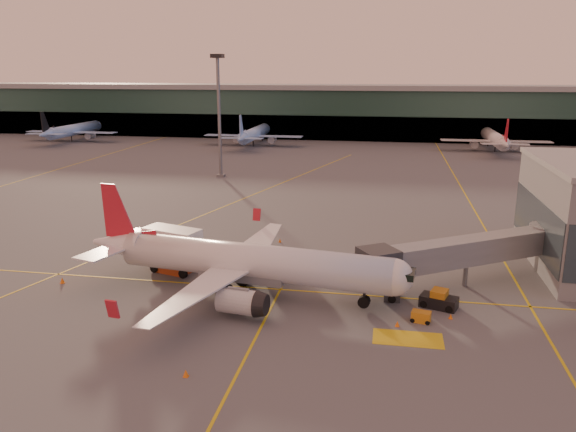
% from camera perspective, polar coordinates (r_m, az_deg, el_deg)
% --- Properties ---
extents(ground, '(600.00, 600.00, 0.00)m').
position_cam_1_polar(ground, '(56.48, -6.82, -8.97)').
color(ground, '#4C4F54').
rests_on(ground, ground).
extents(taxi_markings, '(100.12, 173.00, 0.01)m').
position_cam_1_polar(taxi_markings, '(99.21, -3.41, 1.52)').
color(taxi_markings, gold).
rests_on(taxi_markings, ground).
extents(terminal, '(400.00, 20.00, 17.60)m').
position_cam_1_polar(terminal, '(192.27, 5.66, 10.51)').
color(terminal, '#19382D').
rests_on(terminal, ground).
extents(mast_west_near, '(2.40, 2.40, 25.60)m').
position_cam_1_polar(mast_west_near, '(120.98, -7.03, 10.93)').
color(mast_west_near, slate).
rests_on(mast_west_near, ground).
extents(distant_aircraft_row, '(350.00, 34.00, 13.00)m').
position_cam_1_polar(distant_aircraft_row, '(168.93, 8.59, 6.85)').
color(distant_aircraft_row, '#94BDF8').
rests_on(distant_aircraft_row, ground).
extents(main_airplane, '(35.23, 31.89, 10.65)m').
position_cam_1_polar(main_airplane, '(57.72, -4.65, -4.69)').
color(main_airplane, white).
rests_on(main_airplane, ground).
extents(jet_bridge, '(23.44, 16.75, 5.45)m').
position_cam_1_polar(jet_bridge, '(63.40, 18.67, -3.41)').
color(jet_bridge, slate).
rests_on(jet_bridge, ground).
extents(catering_truck, '(7.12, 4.67, 5.10)m').
position_cam_1_polar(catering_truck, '(65.38, -11.59, -3.12)').
color(catering_truck, '#AF3E19').
rests_on(catering_truck, ground).
extents(gpu_cart, '(1.95, 1.42, 1.03)m').
position_cam_1_polar(gpu_cart, '(53.81, 13.36, -9.94)').
color(gpu_cart, '#C27818').
rests_on(gpu_cart, ground).
extents(pushback_tug, '(3.92, 2.91, 1.80)m').
position_cam_1_polar(pushback_tug, '(57.24, 15.07, -8.26)').
color(pushback_tug, black).
rests_on(pushback_tug, ground).
extents(cone_nose, '(0.38, 0.38, 0.49)m').
position_cam_1_polar(cone_nose, '(55.25, 16.20, -9.77)').
color(cone_nose, orange).
rests_on(cone_nose, ground).
extents(cone_tail, '(0.50, 0.50, 0.64)m').
position_cam_1_polar(cone_tail, '(66.12, -21.95, -6.09)').
color(cone_tail, orange).
rests_on(cone_tail, ground).
extents(cone_wing_right, '(0.46, 0.46, 0.58)m').
position_cam_1_polar(cone_wing_right, '(44.74, -10.34, -15.44)').
color(cone_wing_right, orange).
rests_on(cone_wing_right, ground).
extents(cone_wing_left, '(0.39, 0.39, 0.50)m').
position_cam_1_polar(cone_wing_left, '(75.55, -0.83, -2.49)').
color(cone_wing_left, orange).
rests_on(cone_wing_left, ground).
extents(cone_fwd, '(0.41, 0.41, 0.52)m').
position_cam_1_polar(cone_fwd, '(52.61, 11.05, -10.70)').
color(cone_fwd, orange).
rests_on(cone_fwd, ground).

